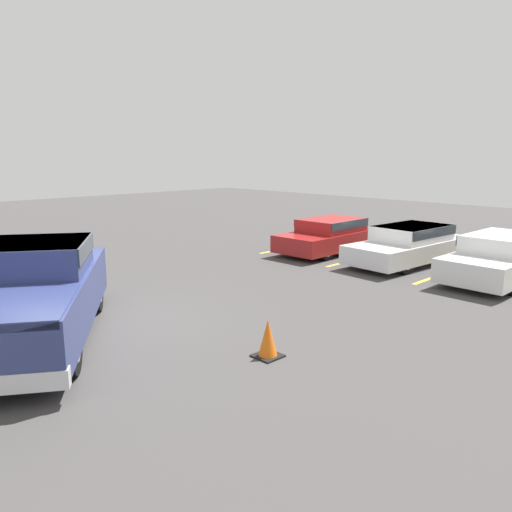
# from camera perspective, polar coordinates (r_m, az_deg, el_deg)

# --- Properties ---
(ground_plane) EXTENTS (60.00, 60.00, 0.00)m
(ground_plane) POSITION_cam_1_polar(r_m,az_deg,el_deg) (10.70, -19.12, -7.78)
(ground_plane) COLOR #423F3F
(stall_stripe_a) EXTENTS (0.12, 4.37, 0.01)m
(stall_stripe_a) POSITION_cam_1_polar(r_m,az_deg,el_deg) (19.07, 5.14, 1.19)
(stall_stripe_a) COLOR yellow
(stall_stripe_a) RESTS_ON ground_plane
(stall_stripe_b) EXTENTS (0.12, 4.37, 0.01)m
(stall_stripe_b) POSITION_cam_1_polar(r_m,az_deg,el_deg) (17.33, 12.51, -0.09)
(stall_stripe_b) COLOR yellow
(stall_stripe_b) RESTS_ON ground_plane
(stall_stripe_c) EXTENTS (0.12, 4.37, 0.01)m
(stall_stripe_c) POSITION_cam_1_polar(r_m,az_deg,el_deg) (15.95, 21.34, -1.63)
(stall_stripe_c) COLOR yellow
(stall_stripe_c) RESTS_ON ground_plane
(pickup_truck) EXTENTS (5.79, 4.79, 1.84)m
(pickup_truck) POSITION_cam_1_polar(r_m,az_deg,el_deg) (10.05, -24.26, -3.91)
(pickup_truck) COLOR navy
(pickup_truck) RESTS_ON ground_plane
(parked_sedan_a) EXTENTS (1.89, 4.29, 1.19)m
(parked_sedan_a) POSITION_cam_1_polar(r_m,az_deg,el_deg) (17.87, 8.47, 2.46)
(parked_sedan_a) COLOR maroon
(parked_sedan_a) RESTS_ON ground_plane
(parked_sedan_b) EXTENTS (2.10, 4.85, 1.21)m
(parked_sedan_b) POSITION_cam_1_polar(r_m,az_deg,el_deg) (16.59, 17.23, 1.41)
(parked_sedan_b) COLOR silver
(parked_sedan_b) RESTS_ON ground_plane
(parked_sedan_c) EXTENTS (1.86, 4.36, 1.28)m
(parked_sedan_c) POSITION_cam_1_polar(r_m,az_deg,el_deg) (15.25, 26.24, -0.02)
(parked_sedan_c) COLOR silver
(parked_sedan_c) RESTS_ON ground_plane
(traffic_cone) EXTENTS (0.45, 0.45, 0.67)m
(traffic_cone) POSITION_cam_1_polar(r_m,az_deg,el_deg) (8.66, 1.36, -9.52)
(traffic_cone) COLOR black
(traffic_cone) RESTS_ON ground_plane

